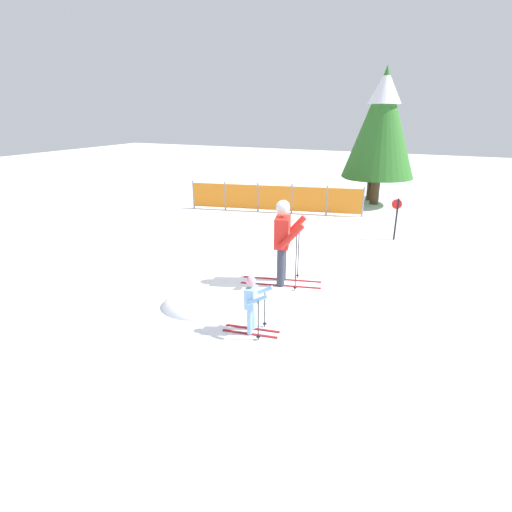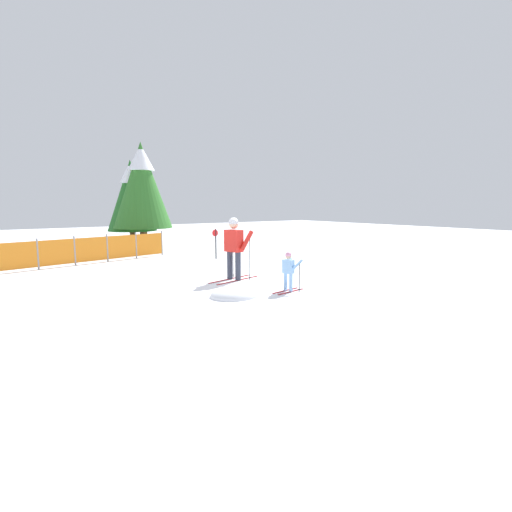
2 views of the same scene
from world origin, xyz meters
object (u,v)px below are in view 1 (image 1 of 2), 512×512
object	(u,v)px
safety_fence	(275,198)
trail_marker	(396,214)
skier_child	(252,300)
conifer_far	(376,134)
conifer_near	(382,122)
skier_adult	(283,235)

from	to	relation	value
safety_fence	trail_marker	xyz separation A→B (m)	(4.43, -1.64, 0.23)
skier_child	conifer_far	size ratio (longest dim) A/B	0.24
conifer_far	trail_marker	size ratio (longest dim) A/B	3.56
safety_fence	trail_marker	size ratio (longest dim) A/B	5.11
skier_child	conifer_far	bearing A→B (deg)	80.71
conifer_far	conifer_near	distance (m)	0.90
conifer_near	trail_marker	distance (m)	5.37
skier_adult	skier_child	xyz separation A→B (m)	(0.28, -2.14, -0.50)
skier_child	conifer_near	size ratio (longest dim) A/B	0.20
safety_fence	conifer_far	xyz separation A→B (m)	(2.83, 3.69, 2.15)
safety_fence	conifer_near	size ratio (longest dim) A/B	1.22
skier_child	safety_fence	size ratio (longest dim) A/B	0.16
skier_adult	safety_fence	size ratio (longest dim) A/B	0.30
skier_adult	skier_child	bearing A→B (deg)	-97.18
skier_child	conifer_far	world-z (taller)	conifer_far
conifer_far	skier_adult	bearing A→B (deg)	-91.40
skier_child	conifer_far	distance (m)	11.92
skier_adult	safety_fence	xyz separation A→B (m)	(-2.59, 5.91, -0.56)
skier_adult	trail_marker	world-z (taller)	skier_adult
skier_adult	skier_child	size ratio (longest dim) A/B	1.79
skier_adult	conifer_far	distance (m)	9.73
trail_marker	safety_fence	bearing A→B (deg)	159.65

